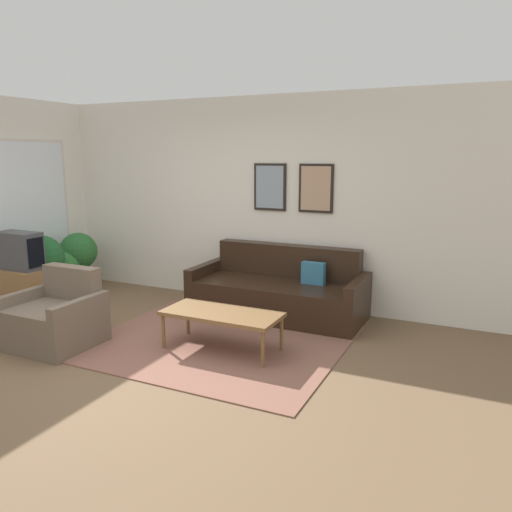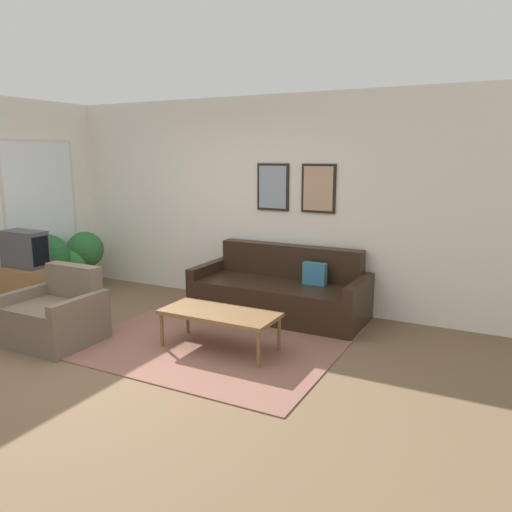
# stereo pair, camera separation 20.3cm
# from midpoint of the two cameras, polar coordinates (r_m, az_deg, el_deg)

# --- Properties ---
(ground_plane) EXTENTS (16.00, 16.00, 0.00)m
(ground_plane) POSITION_cam_midpoint_polar(r_m,az_deg,el_deg) (5.04, -16.46, -11.85)
(ground_plane) COLOR brown
(area_rug) EXTENTS (2.59, 2.25, 0.01)m
(area_rug) POSITION_cam_midpoint_polar(r_m,az_deg,el_deg) (5.40, -5.48, -9.72)
(area_rug) COLOR brown
(area_rug) RESTS_ON ground_plane
(wall_back) EXTENTS (8.00, 0.09, 2.70)m
(wall_back) POSITION_cam_midpoint_polar(r_m,az_deg,el_deg) (6.73, -2.69, 6.33)
(wall_back) COLOR white
(wall_back) RESTS_ON ground_plane
(couch) EXTENTS (2.12, 0.90, 0.84)m
(couch) POSITION_cam_midpoint_polar(r_m,az_deg,el_deg) (6.18, 1.71, -4.16)
(couch) COLOR black
(couch) RESTS_ON ground_plane
(coffee_table) EXTENTS (1.20, 0.54, 0.41)m
(coffee_table) POSITION_cam_midpoint_polar(r_m,az_deg,el_deg) (5.07, -5.08, -6.76)
(coffee_table) COLOR brown
(coffee_table) RESTS_ON ground_plane
(tv_stand) EXTENTS (0.64, 0.44, 0.58)m
(tv_stand) POSITION_cam_midpoint_polar(r_m,az_deg,el_deg) (6.87, -25.87, -3.72)
(tv_stand) COLOR olive
(tv_stand) RESTS_ON ground_plane
(tv) EXTENTS (0.58, 0.28, 0.46)m
(tv) POSITION_cam_midpoint_polar(r_m,az_deg,el_deg) (6.76, -26.24, 0.55)
(tv) COLOR #424247
(tv) RESTS_ON tv_stand
(armchair) EXTENTS (0.86, 0.76, 0.79)m
(armchair) POSITION_cam_midpoint_polar(r_m,az_deg,el_deg) (5.68, -22.91, -6.69)
(armchair) COLOR #6B5B4C
(armchair) RESTS_ON ground_plane
(potted_plant_tall) EXTENTS (0.60, 0.60, 0.94)m
(potted_plant_tall) POSITION_cam_midpoint_polar(r_m,az_deg,el_deg) (7.10, -24.14, -0.43)
(potted_plant_tall) COLOR #383D42
(potted_plant_tall) RESTS_ON ground_plane
(potted_plant_by_window) EXTENTS (0.54, 0.54, 0.85)m
(potted_plant_by_window) POSITION_cam_midpoint_polar(r_m,az_deg,el_deg) (7.76, -20.32, 0.31)
(potted_plant_by_window) COLOR beige
(potted_plant_by_window) RESTS_ON ground_plane
(potted_plant_small) EXTENTS (0.39, 0.39, 0.62)m
(potted_plant_small) POSITION_cam_midpoint_polar(r_m,az_deg,el_deg) (7.67, -21.49, -1.26)
(potted_plant_small) COLOR slate
(potted_plant_small) RESTS_ON ground_plane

